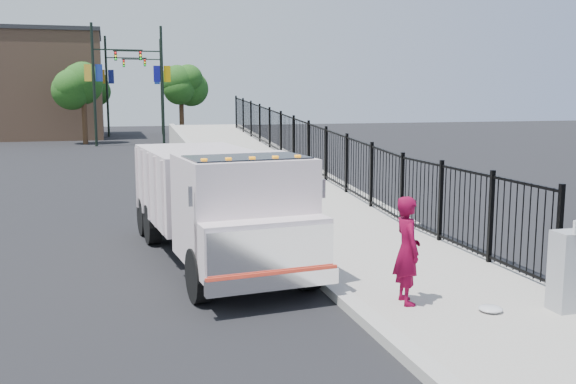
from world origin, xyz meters
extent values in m
plane|color=black|center=(0.00, 0.00, 0.00)|extent=(120.00, 120.00, 0.00)
cube|color=#9E998E|center=(1.93, -2.00, 0.06)|extent=(3.55, 12.00, 0.12)
cube|color=#ADAAA3|center=(0.00, -2.00, 0.08)|extent=(0.30, 12.00, 0.16)
cube|color=#9E998E|center=(2.12, 16.00, 0.00)|extent=(3.95, 24.06, 3.19)
cube|color=black|center=(3.55, 12.00, 0.90)|extent=(0.10, 28.00, 1.80)
cube|color=black|center=(-1.63, 2.27, 0.51)|extent=(1.55, 6.34, 0.20)
cube|color=silver|center=(-1.41, 0.16, 1.43)|extent=(2.36, 2.24, 1.85)
cube|color=silver|center=(-1.29, -0.98, 0.97)|extent=(2.22, 0.86, 0.92)
cube|color=silver|center=(-1.26, -1.32, 0.97)|extent=(2.12, 0.29, 0.78)
cube|color=silver|center=(-1.25, -1.40, 0.51)|extent=(2.22, 0.39, 0.26)
cube|color=red|center=(-1.25, -1.40, 0.65)|extent=(2.21, 0.27, 0.06)
cube|color=black|center=(-1.39, -0.07, 1.98)|extent=(2.14, 1.40, 0.78)
cube|color=silver|center=(-1.75, 3.47, 1.43)|extent=(2.60, 4.08, 1.57)
cube|color=silver|center=(-2.46, -0.87, 1.85)|extent=(0.06, 0.06, 0.32)
cube|color=silver|center=(-0.17, -0.64, 1.85)|extent=(0.06, 0.06, 0.32)
cube|color=orange|center=(-2.18, -0.47, 2.37)|extent=(0.10, 0.08, 0.06)
cube|color=orange|center=(-1.77, -0.43, 2.37)|extent=(0.10, 0.08, 0.06)
cube|color=orange|center=(-1.35, -0.39, 2.37)|extent=(0.10, 0.08, 0.06)
cube|color=orange|center=(-0.94, -0.35, 2.37)|extent=(0.10, 0.08, 0.06)
cube|color=orange|center=(-0.53, -0.30, 2.37)|extent=(0.10, 0.08, 0.06)
cylinder|color=black|center=(-2.31, -0.58, 0.46)|extent=(0.39, 0.95, 0.92)
cylinder|color=black|center=(-0.38, -0.38, 0.46)|extent=(0.39, 0.95, 0.92)
cylinder|color=black|center=(-2.77, 3.92, 0.46)|extent=(0.39, 0.95, 0.92)
cylinder|color=black|center=(-0.84, 4.12, 0.46)|extent=(0.39, 0.95, 0.92)
cylinder|color=black|center=(-2.87, 4.93, 0.46)|extent=(0.39, 0.95, 0.92)
cylinder|color=black|center=(-0.94, 5.13, 0.46)|extent=(0.39, 0.95, 0.92)
imported|color=maroon|center=(0.83, -1.86, 0.99)|extent=(0.48, 0.67, 1.74)
cube|color=gray|center=(3.10, -2.86, 0.75)|extent=(0.55, 0.40, 1.25)
ellipsoid|color=silver|center=(1.90, -2.60, 0.17)|extent=(0.37, 0.37, 0.09)
cylinder|color=black|center=(-4.43, 33.42, 4.00)|extent=(0.18, 0.18, 8.00)
cube|color=black|center=(-2.83, 33.42, 6.30)|extent=(3.20, 0.08, 0.08)
cube|color=black|center=(-1.39, 33.42, 5.95)|extent=(0.18, 0.22, 0.60)
cube|color=navy|center=(-4.08, 33.42, 4.80)|extent=(0.45, 0.04, 1.10)
cube|color=gold|center=(-4.78, 33.42, 4.80)|extent=(0.45, 0.04, 1.10)
cylinder|color=black|center=(0.07, 34.45, 4.00)|extent=(0.18, 0.18, 8.00)
cube|color=black|center=(-1.53, 34.45, 6.30)|extent=(3.20, 0.08, 0.08)
cube|color=black|center=(-2.97, 34.45, 5.95)|extent=(0.18, 0.22, 0.60)
cube|color=#C99C07|center=(0.42, 34.45, 4.80)|extent=(0.45, 0.04, 1.10)
cube|color=navy|center=(-0.28, 34.45, 4.80)|extent=(0.45, 0.04, 1.10)
cylinder|color=black|center=(-3.59, 43.26, 4.00)|extent=(0.18, 0.18, 8.00)
cube|color=black|center=(-1.99, 43.26, 6.30)|extent=(3.20, 0.08, 0.08)
cube|color=black|center=(-0.55, 43.26, 5.95)|extent=(0.18, 0.22, 0.60)
cube|color=navy|center=(-3.24, 43.26, 4.80)|extent=(0.45, 0.04, 1.10)
cube|color=orange|center=(-3.94, 43.26, 4.80)|extent=(0.45, 0.04, 1.10)
cylinder|color=black|center=(0.87, 45.05, 4.00)|extent=(0.18, 0.18, 8.00)
cube|color=black|center=(-0.73, 45.05, 6.30)|extent=(3.20, 0.08, 0.08)
cube|color=black|center=(-2.17, 45.05, 5.95)|extent=(0.18, 0.22, 0.60)
cube|color=orange|center=(1.22, 45.05, 4.80)|extent=(0.45, 0.04, 1.10)
cube|color=#193996|center=(0.52, 45.05, 4.80)|extent=(0.45, 0.04, 1.10)
cylinder|color=#382314|center=(-5.18, 35.51, 1.60)|extent=(0.36, 0.36, 3.20)
sphere|color=#194714|center=(-5.18, 35.51, 4.00)|extent=(2.93, 2.93, 2.93)
cylinder|color=#382314|center=(1.73, 38.00, 1.60)|extent=(0.36, 0.36, 3.20)
sphere|color=#194714|center=(1.73, 38.00, 4.00)|extent=(2.44, 2.44, 2.44)
cylinder|color=#382314|center=(-4.90, 47.84, 1.60)|extent=(0.36, 0.36, 3.20)
sphere|color=#194714|center=(-4.90, 47.84, 4.00)|extent=(2.95, 2.95, 2.95)
cube|color=#8C664C|center=(-9.00, 44.00, 4.00)|extent=(10.00, 10.00, 8.00)
camera|label=1|loc=(-3.68, -10.90, 3.45)|focal=40.00mm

